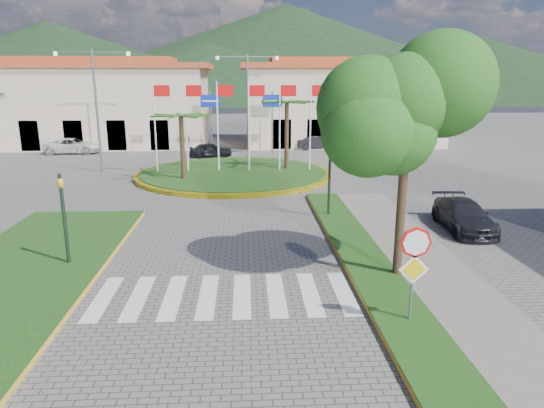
{
  "coord_description": "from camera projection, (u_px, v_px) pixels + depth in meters",
  "views": [
    {
      "loc": [
        0.76,
        -9.08,
        6.14
      ],
      "look_at": [
        1.7,
        8.0,
        1.71
      ],
      "focal_mm": 32.0,
      "sensor_mm": 36.0,
      "label": 1
    }
  ],
  "objects": [
    {
      "name": "direction_sign_west",
      "position": [
        211.0,
        112.0,
        39.22
      ],
      "size": [
        1.6,
        0.14,
        5.2
      ],
      "color": "slate",
      "rests_on": "ground"
    },
    {
      "name": "street_lamp_west",
      "position": [
        96.0,
        105.0,
        31.86
      ],
      "size": [
        4.8,
        0.16,
        8.0
      ],
      "color": "slate",
      "rests_on": "ground"
    },
    {
      "name": "verge_right",
      "position": [
        405.0,
        322.0,
        12.44
      ],
      "size": [
        1.6,
        28.0,
        0.18
      ],
      "primitive_type": "cube",
      "color": "#184012",
      "rests_on": "ground"
    },
    {
      "name": "median_left",
      "position": [
        23.0,
        271.0,
        15.7
      ],
      "size": [
        5.0,
        14.0,
        0.18
      ],
      "primitive_type": "cube",
      "color": "#184012",
      "rests_on": "ground"
    },
    {
      "name": "hill_far_west",
      "position": [
        51.0,
        61.0,
        139.9
      ],
      "size": [
        140.0,
        140.0,
        22.0
      ],
      "primitive_type": "cone",
      "color": "black",
      "rests_on": "ground"
    },
    {
      "name": "white_van",
      "position": [
        73.0,
        146.0,
        40.92
      ],
      "size": [
        4.75,
        2.39,
        1.29
      ],
      "primitive_type": "imported",
      "rotation": [
        0.0,
        0.0,
        1.63
      ],
      "color": "silver",
      "rests_on": "ground"
    },
    {
      "name": "deciduous_tree",
      "position": [
        408.0,
        113.0,
        14.1
      ],
      "size": [
        3.6,
        3.6,
        6.8
      ],
      "color": "black",
      "rests_on": "ground"
    },
    {
      "name": "car_dark_b",
      "position": [
        317.0,
        142.0,
        43.43
      ],
      "size": [
        3.92,
        1.85,
        1.24
      ],
      "primitive_type": "imported",
      "rotation": [
        0.0,
        0.0,
        1.72
      ],
      "color": "black",
      "rests_on": "ground"
    },
    {
      "name": "building_right",
      "position": [
        341.0,
        103.0,
        46.56
      ],
      "size": [
        19.08,
        9.54,
        8.05
      ],
      "color": "beige",
      "rests_on": "ground"
    },
    {
      "name": "car_dark_a",
      "position": [
        211.0,
        150.0,
        39.02
      ],
      "size": [
        3.55,
        1.75,
        1.16
      ],
      "primitive_type": "imported",
      "rotation": [
        0.0,
        0.0,
        1.68
      ],
      "color": "black",
      "rests_on": "ground"
    },
    {
      "name": "car_side_right",
      "position": [
        464.0,
        215.0,
        20.21
      ],
      "size": [
        1.95,
        4.28,
        1.22
      ],
      "primitive_type": "imported",
      "rotation": [
        0.0,
        0.0,
        -0.06
      ],
      "color": "black",
      "rests_on": "ground"
    },
    {
      "name": "street_lamp_centre",
      "position": [
        248.0,
        100.0,
        38.2
      ],
      "size": [
        4.8,
        0.16,
        8.0
      ],
      "color": "slate",
      "rests_on": "ground"
    },
    {
      "name": "crosswalk",
      "position": [
        221.0,
        295.0,
        14.14
      ],
      "size": [
        8.0,
        3.0,
        0.01
      ],
      "primitive_type": "cube",
      "color": "silver",
      "rests_on": "ground"
    },
    {
      "name": "roundabout_island",
      "position": [
        234.0,
        173.0,
        31.49
      ],
      "size": [
        12.7,
        12.7,
        6.0
      ],
      "color": "yellow",
      "rests_on": "ground"
    },
    {
      "name": "stop_sign",
      "position": [
        414.0,
        260.0,
        11.98
      ],
      "size": [
        0.8,
        0.11,
        2.65
      ],
      "color": "slate",
      "rests_on": "ground"
    },
    {
      "name": "building_left",
      "position": [
        87.0,
        103.0,
        45.28
      ],
      "size": [
        23.32,
        9.54,
        8.05
      ],
      "color": "beige",
      "rests_on": "ground"
    },
    {
      "name": "hill_near_back",
      "position": [
        205.0,
        72.0,
        133.39
      ],
      "size": [
        110.0,
        110.0,
        16.0
      ],
      "primitive_type": "cone",
      "color": "black",
      "rests_on": "ground"
    },
    {
      "name": "traffic_light_right",
      "position": [
        330.0,
        176.0,
        21.63
      ],
      "size": [
        0.15,
        0.18,
        3.2
      ],
      "color": "black",
      "rests_on": "ground"
    },
    {
      "name": "traffic_light_left",
      "position": [
        64.0,
        212.0,
        15.79
      ],
      "size": [
        0.15,
        0.18,
        3.2
      ],
      "color": "black",
      "rests_on": "ground"
    },
    {
      "name": "traffic_light_far",
      "position": [
        344.0,
        138.0,
        35.35
      ],
      "size": [
        0.18,
        0.15,
        3.2
      ],
      "color": "black",
      "rests_on": "ground"
    },
    {
      "name": "direction_sign_east",
      "position": [
        272.0,
        112.0,
        39.48
      ],
      "size": [
        1.6,
        0.14,
        5.2
      ],
      "color": "slate",
      "rests_on": "ground"
    },
    {
      "name": "sidewalk_right",
      "position": [
        451.0,
        321.0,
        12.51
      ],
      "size": [
        4.0,
        28.0,
        0.15
      ],
      "primitive_type": "cube",
      "color": "gray",
      "rests_on": "ground"
    },
    {
      "name": "ground",
      "position": [
        213.0,
        377.0,
        10.27
      ],
      "size": [
        160.0,
        160.0,
        0.0
      ],
      "primitive_type": "plane",
      "color": "slate",
      "rests_on": "ground"
    },
    {
      "name": "hill_far_mid",
      "position": [
        287.0,
        51.0,
        161.97
      ],
      "size": [
        180.0,
        180.0,
        30.0
      ],
      "primitive_type": "cone",
      "color": "black",
      "rests_on": "ground"
    },
    {
      "name": "hill_far_east",
      "position": [
        480.0,
        69.0,
        142.25
      ],
      "size": [
        120.0,
        120.0,
        18.0
      ],
      "primitive_type": "cone",
      "color": "black",
      "rests_on": "ground"
    }
  ]
}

